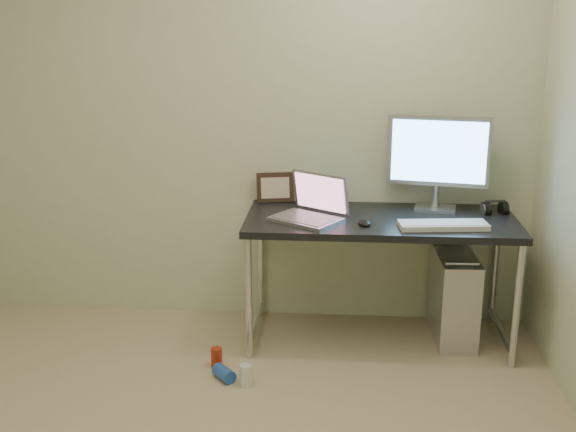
% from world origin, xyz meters
% --- Properties ---
extents(wall_back, '(3.50, 0.02, 2.50)m').
position_xyz_m(wall_back, '(0.00, 1.75, 1.25)').
color(wall_back, beige).
rests_on(wall_back, ground).
extents(desk, '(1.52, 0.67, 0.75)m').
position_xyz_m(desk, '(0.83, 1.42, 0.67)').
color(desk, black).
rests_on(desk, ground).
extents(tower_computer, '(0.24, 0.51, 0.55)m').
position_xyz_m(tower_computer, '(1.27, 1.48, 0.26)').
color(tower_computer, silver).
rests_on(tower_computer, ground).
extents(cable_a, '(0.01, 0.16, 0.69)m').
position_xyz_m(cable_a, '(1.22, 1.70, 0.40)').
color(cable_a, black).
rests_on(cable_a, ground).
extents(cable_b, '(0.02, 0.11, 0.71)m').
position_xyz_m(cable_b, '(1.31, 1.68, 0.38)').
color(cable_b, black).
rests_on(cable_b, ground).
extents(can_red, '(0.07, 0.07, 0.11)m').
position_xyz_m(can_red, '(-0.06, 1.00, 0.06)').
color(can_red, '#A82916').
rests_on(can_red, ground).
extents(can_white, '(0.08, 0.08, 0.12)m').
position_xyz_m(can_white, '(0.13, 0.81, 0.06)').
color(can_white, silver).
rests_on(can_white, ground).
extents(can_blue, '(0.14, 0.15, 0.07)m').
position_xyz_m(can_blue, '(0.00, 0.87, 0.04)').
color(can_blue, blue).
rests_on(can_blue, ground).
extents(laptop, '(0.46, 0.44, 0.25)m').
position_xyz_m(laptop, '(0.44, 1.36, 0.81)').
color(laptop, '#B1B1B8').
rests_on(laptop, desk).
extents(monitor, '(0.58, 0.21, 0.55)m').
position_xyz_m(monitor, '(1.15, 1.61, 1.07)').
color(monitor, '#B1B1B8').
rests_on(monitor, desk).
extents(keyboard, '(0.49, 0.21, 0.03)m').
position_xyz_m(keyboard, '(1.15, 1.25, 0.76)').
color(keyboard, silver).
rests_on(keyboard, desk).
extents(mouse_right, '(0.07, 0.10, 0.03)m').
position_xyz_m(mouse_right, '(1.37, 1.30, 0.77)').
color(mouse_right, black).
rests_on(mouse_right, desk).
extents(mouse_left, '(0.09, 0.12, 0.04)m').
position_xyz_m(mouse_left, '(0.73, 1.27, 0.77)').
color(mouse_left, black).
rests_on(mouse_left, desk).
extents(headphones, '(0.16, 0.09, 0.10)m').
position_xyz_m(headphones, '(1.48, 1.56, 0.78)').
color(headphones, black).
rests_on(headphones, desk).
extents(picture_frame, '(0.23, 0.11, 0.18)m').
position_xyz_m(picture_frame, '(0.20, 1.71, 0.84)').
color(picture_frame, black).
rests_on(picture_frame, desk).
extents(webcam, '(0.04, 0.04, 0.11)m').
position_xyz_m(webcam, '(0.41, 1.70, 0.83)').
color(webcam, silver).
rests_on(webcam, desk).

